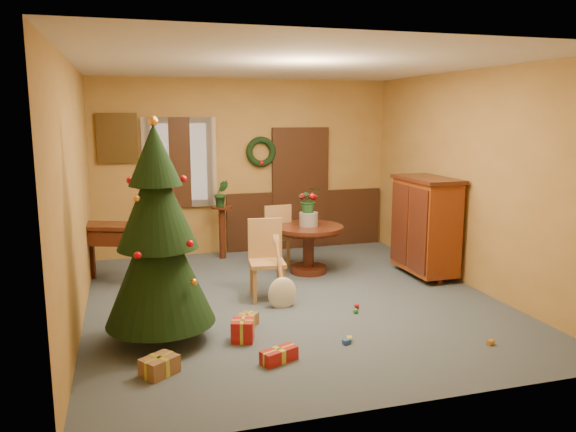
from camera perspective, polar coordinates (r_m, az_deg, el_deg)
name	(u,v)px	position (r m, az deg, el deg)	size (l,w,h in m)	color
room_envelope	(258,186)	(9.55, -3.03, 3.04)	(5.50, 5.50, 5.50)	#384152
dining_table	(308,240)	(8.28, 2.09, -2.44)	(1.03, 1.03, 0.71)	black
urn	(309,219)	(8.22, 2.11, -0.32)	(0.27, 0.27, 0.20)	slate
centerpiece_plant	(309,200)	(8.17, 2.12, 1.67)	(0.34, 0.29, 0.38)	#1E4C23
chair_near	(266,256)	(7.16, -2.23, -4.09)	(0.49, 0.49, 1.01)	#A87F43
chair_far	(275,233)	(8.60, -1.28, -1.77)	(0.45, 0.45, 0.98)	#A87F43
guitar	(282,273)	(6.81, -0.59, -5.86)	(0.36, 0.17, 0.85)	beige
plant_stand	(222,226)	(9.15, -6.72, -1.02)	(0.33, 0.33, 0.86)	black
stand_plant	(221,193)	(9.06, -6.79, 2.30)	(0.23, 0.19, 0.42)	#19471E
christmas_tree	(158,238)	(5.80, -13.09, -2.17)	(1.12, 1.12, 2.31)	#382111
writing_desk	(114,239)	(8.11, -17.24, -2.22)	(1.04, 0.76, 0.83)	black
sideboard	(426,224)	(8.29, 13.80, -0.77)	(0.61, 1.13, 1.44)	#5B1D0A
gift_a	(159,366)	(5.37, -12.93, -14.60)	(0.38, 0.37, 0.17)	brown
gift_b	(243,330)	(5.95, -4.63, -11.51)	(0.28, 0.28, 0.23)	#A31915
gift_c	(247,320)	(6.34, -4.19, -10.54)	(0.30, 0.31, 0.14)	brown
gift_d	(279,355)	(5.49, -0.92, -13.96)	(0.39, 0.28, 0.13)	#A31915
toy_a	(346,342)	(5.91, 5.96, -12.60)	(0.08, 0.05, 0.05)	#264FA5
toy_b	(356,311)	(6.77, 6.90, -9.54)	(0.06, 0.06, 0.06)	#24862C
toy_c	(349,339)	(5.98, 6.26, -12.32)	(0.08, 0.05, 0.05)	gold
toy_d	(357,306)	(6.93, 7.00, -9.07)	(0.06, 0.06, 0.06)	red
toy_e	(490,342)	(6.22, 19.88, -11.98)	(0.08, 0.05, 0.05)	#F29E39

